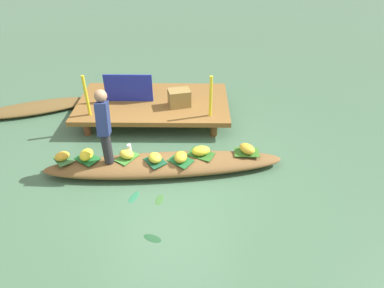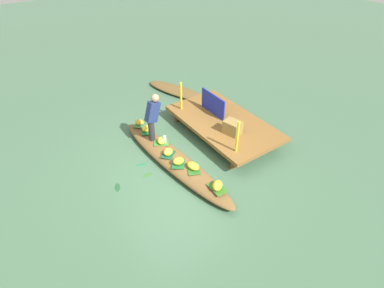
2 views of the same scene
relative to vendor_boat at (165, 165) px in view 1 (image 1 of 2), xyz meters
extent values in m
plane|color=#43684B|center=(0.00, 0.00, -0.13)|extent=(40.00, 40.00, 0.00)
cube|color=brown|center=(-0.38, 1.85, 0.22)|extent=(3.20, 1.80, 0.10)
cylinder|color=brown|center=(-1.66, 1.13, 0.02)|extent=(0.14, 0.14, 0.29)
cylinder|color=brown|center=(0.90, 1.13, 0.02)|extent=(0.14, 0.14, 0.29)
cylinder|color=brown|center=(-1.66, 2.57, 0.02)|extent=(0.14, 0.14, 0.29)
cylinder|color=brown|center=(0.90, 2.57, 0.02)|extent=(0.14, 0.14, 0.29)
ellipsoid|color=brown|center=(0.00, 0.00, 0.00)|extent=(4.16, 1.04, 0.25)
ellipsoid|color=brown|center=(-3.09, 2.08, -0.05)|extent=(2.52, 1.44, 0.16)
cube|color=#396F3C|center=(-1.73, -0.04, 0.13)|extent=(0.41, 0.42, 0.01)
ellipsoid|color=gold|center=(-1.73, -0.04, 0.20)|extent=(0.31, 0.30, 0.14)
cube|color=#1E612E|center=(0.29, -0.05, 0.13)|extent=(0.48, 0.46, 0.01)
ellipsoid|color=gold|center=(0.29, -0.05, 0.21)|extent=(0.26, 0.31, 0.16)
cube|color=#3B802E|center=(-0.64, 0.02, 0.13)|extent=(0.41, 0.45, 0.01)
ellipsoid|color=yellow|center=(-0.64, 0.02, 0.20)|extent=(0.32, 0.28, 0.14)
cube|color=#2D6422|center=(0.63, 0.13, 0.13)|extent=(0.52, 0.44, 0.01)
ellipsoid|color=yellow|center=(0.63, 0.13, 0.21)|extent=(0.36, 0.28, 0.16)
cube|color=#346D22|center=(1.44, 0.20, 0.13)|extent=(0.44, 0.29, 0.01)
ellipsoid|color=gold|center=(1.44, 0.20, 0.21)|extent=(0.36, 0.37, 0.16)
cube|color=#1D682D|center=(-1.32, -0.01, 0.13)|extent=(0.48, 0.45, 0.01)
ellipsoid|color=yellow|center=(-1.32, -0.01, 0.22)|extent=(0.26, 0.32, 0.17)
cube|color=#194F30|center=(-0.15, -0.07, 0.13)|extent=(0.44, 0.45, 0.01)
ellipsoid|color=yellow|center=(-0.15, -0.07, 0.21)|extent=(0.32, 0.33, 0.15)
cylinder|color=#28282D|center=(-0.92, -0.08, 0.40)|extent=(0.16, 0.16, 0.55)
cube|color=navy|center=(-0.93, -0.01, 0.92)|extent=(0.22, 0.44, 0.58)
sphere|color=#9E7556|center=(-0.94, 0.10, 1.27)|extent=(0.20, 0.20, 0.20)
cylinder|color=silver|center=(-0.60, 0.11, 0.23)|extent=(0.07, 0.07, 0.21)
cube|color=#1B2799|center=(-0.88, 1.85, 0.57)|extent=(1.01, 0.04, 0.60)
cylinder|color=yellow|center=(-1.58, 1.25, 0.69)|extent=(0.06, 0.06, 0.84)
cylinder|color=yellow|center=(0.82, 1.25, 0.69)|extent=(0.06, 0.06, 0.84)
cube|color=olive|center=(0.19, 1.66, 0.44)|extent=(0.50, 0.42, 0.35)
ellipsoid|color=#21502C|center=(-0.06, -1.48, -0.12)|extent=(0.30, 0.21, 0.01)
ellipsoid|color=#266E47|center=(-0.44, -0.68, -0.12)|extent=(0.21, 0.31, 0.01)
ellipsoid|color=#376830|center=(-0.03, -0.73, -0.12)|extent=(0.17, 0.26, 0.01)
camera|label=1|loc=(0.53, -4.51, 3.60)|focal=31.09mm
camera|label=2|loc=(5.03, -2.95, 4.93)|focal=29.14mm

